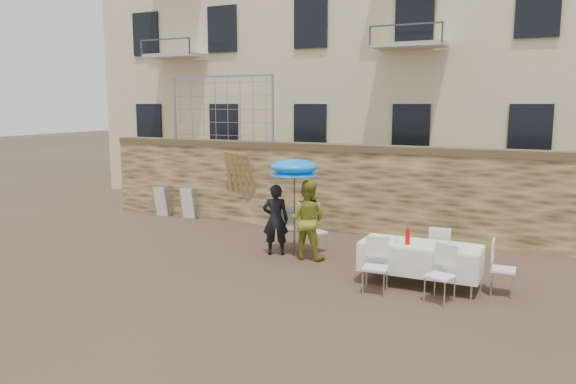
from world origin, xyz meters
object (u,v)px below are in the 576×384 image
at_px(woman_dress, 307,220).
at_px(couple_chair_left, 287,228).
at_px(table_chair_front_right, 440,274).
at_px(chair_stack_right, 191,202).
at_px(man_suit, 275,220).
at_px(chair_stack_left, 165,200).
at_px(table_chair_back, 440,250).
at_px(soda_bottle, 408,237).
at_px(umbrella, 294,170).
at_px(table_chair_front_left, 375,266).
at_px(table_chair_side, 503,268).
at_px(couple_chair_right, 315,231).
at_px(banquet_table, 420,246).

distance_m(woman_dress, couple_chair_left, 1.00).
height_order(table_chair_front_right, chair_stack_right, table_chair_front_right).
bearing_deg(man_suit, chair_stack_left, -50.47).
bearing_deg(couple_chair_left, table_chair_front_right, 120.55).
distance_m(man_suit, chair_stack_left, 5.46).
distance_m(table_chair_front_right, table_chair_back, 1.58).
xyz_separation_m(woman_dress, soda_bottle, (2.35, -0.90, 0.07)).
xyz_separation_m(soda_bottle, table_chair_front_right, (0.70, -0.60, -0.43)).
height_order(umbrella, table_chair_front_left, umbrella).
xyz_separation_m(man_suit, chair_stack_left, (-4.88, 2.45, -0.31)).
bearing_deg(chair_stack_left, table_chair_front_right, -24.47).
bearing_deg(chair_stack_right, table_chair_back, -17.79).
relative_size(man_suit, table_chair_front_right, 1.61).
relative_size(couple_chair_left, table_chair_front_left, 1.00).
distance_m(woman_dress, table_chair_front_left, 2.49).
xyz_separation_m(umbrella, soda_bottle, (2.70, -1.00, -0.96)).
xyz_separation_m(table_chair_front_left, chair_stack_left, (-7.57, 3.95, -0.02)).
xyz_separation_m(couple_chair_left, soda_bottle, (3.10, -1.45, 0.43)).
bearing_deg(chair_stack_right, table_chair_front_right, -26.92).
bearing_deg(man_suit, woman_dress, 156.19).
distance_m(man_suit, table_chair_back, 3.51).
bearing_deg(table_chair_side, chair_stack_left, 70.07).
relative_size(woman_dress, table_chair_front_left, 1.75).
height_order(couple_chair_left, couple_chair_right, same).
distance_m(man_suit, table_chair_side, 4.75).
height_order(man_suit, table_chair_side, man_suit).
relative_size(banquet_table, chair_stack_left, 2.28).
bearing_deg(man_suit, table_chair_back, 157.00).
distance_m(woman_dress, soda_bottle, 2.52).
height_order(banquet_table, table_chair_side, table_chair_side).
bearing_deg(umbrella, table_chair_front_right, -25.21).
relative_size(woman_dress, soda_bottle, 6.46).
relative_size(table_chair_front_left, table_chair_front_right, 1.00).
bearing_deg(table_chair_back, chair_stack_right, -23.98).
bearing_deg(man_suit, couple_chair_right, -165.65).
relative_size(woman_dress, chair_stack_left, 1.83).
relative_size(man_suit, woman_dress, 0.92).
bearing_deg(table_chair_front_right, banquet_table, 141.31).
distance_m(couple_chair_left, soda_bottle, 3.45).
height_order(couple_chair_left, table_chair_front_right, same).
relative_size(banquet_table, table_chair_side, 2.19).
height_order(couple_chair_right, table_chair_front_left, same).
height_order(woman_dress, table_chair_back, woman_dress).
height_order(couple_chair_left, soda_bottle, soda_bottle).
bearing_deg(table_chair_front_left, banquet_table, 43.98).
distance_m(man_suit, table_chair_front_left, 3.10).
distance_m(banquet_table, table_chair_front_left, 0.99).
height_order(couple_chair_left, banquet_table, couple_chair_left).
xyz_separation_m(table_chair_front_right, table_chair_back, (-0.30, 1.55, 0.00)).
height_order(couple_chair_right, table_chair_side, same).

